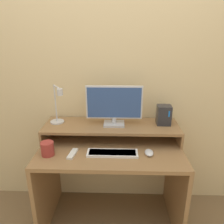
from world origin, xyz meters
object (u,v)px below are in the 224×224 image
(monitor, at_px, (114,105))
(keyboard, at_px, (112,153))
(remote_control, at_px, (73,154))
(router_dock, at_px, (164,115))
(mouse, at_px, (149,153))
(desk_lamp, at_px, (58,109))
(mug, at_px, (48,149))

(monitor, distance_m, keyboard, 0.39)
(monitor, relative_size, remote_control, 3.11)
(monitor, xyz_separation_m, remote_control, (-0.30, -0.27, -0.29))
(router_dock, bearing_deg, mouse, -117.73)
(remote_control, bearing_deg, router_dock, 22.79)
(monitor, relative_size, router_dock, 2.79)
(router_dock, height_order, remote_control, router_dock)
(monitor, xyz_separation_m, router_dock, (0.41, 0.02, -0.09))
(router_dock, height_order, mouse, router_dock)
(desk_lamp, distance_m, mouse, 0.81)
(keyboard, bearing_deg, remote_control, -177.01)
(monitor, relative_size, mug, 4.39)
(mouse, relative_size, mug, 0.93)
(desk_lamp, height_order, keyboard, desk_lamp)
(keyboard, height_order, remote_control, keyboard)
(keyboard, distance_m, mug, 0.48)
(desk_lamp, bearing_deg, router_dock, 1.77)
(router_dock, relative_size, keyboard, 0.43)
(mouse, bearing_deg, remote_control, -177.74)
(mouse, bearing_deg, router_dock, 62.27)
(router_dock, xyz_separation_m, mouse, (-0.15, -0.28, -0.19))
(keyboard, xyz_separation_m, mug, (-0.48, -0.02, 0.04))
(mouse, relative_size, remote_control, 0.66)
(desk_lamp, height_order, remote_control, desk_lamp)
(mug, bearing_deg, router_dock, 18.99)
(monitor, relative_size, keyboard, 1.21)
(desk_lamp, relative_size, router_dock, 2.01)
(remote_control, bearing_deg, mug, -177.49)
(monitor, distance_m, mouse, 0.47)
(monitor, bearing_deg, mug, -149.58)
(router_dock, bearing_deg, keyboard, -145.77)
(monitor, bearing_deg, keyboard, -91.31)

